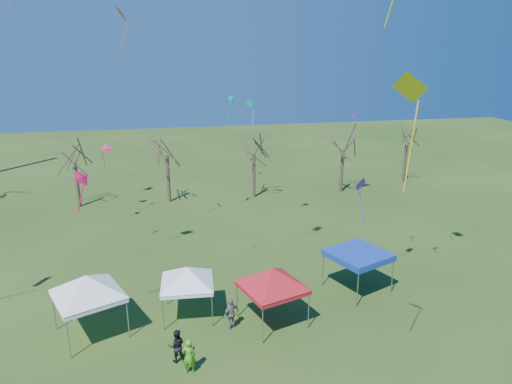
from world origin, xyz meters
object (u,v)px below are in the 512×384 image
tree_5 (408,131)px  tent_white_west (86,280)px  person_green (189,356)px  person_dark (177,346)px  tree_1 (73,146)px  tree_4 (344,134)px  tent_red (272,272)px  tree_3 (254,137)px  tent_blue (358,255)px  tent_white_mid (187,270)px  tree_2 (166,138)px  person_grey (231,314)px

tree_5 → tent_white_west: 38.54m
person_green → person_dark: size_ratio=1.04×
tree_1 → tree_4: size_ratio=0.96×
tent_white_west → tent_red: bearing=-5.9°
tent_red → person_green: 6.02m
tree_5 → person_green: size_ratio=4.33×
person_green → tree_3: bearing=-105.8°
person_green → tent_blue: bearing=-150.1°
tree_1 → tent_white_mid: 22.96m
tent_red → person_dark: size_ratio=2.43×
tree_4 → tent_blue: 21.14m
tree_2 → tree_1: bearing=178.2°
tent_red → tree_4: bearing=59.5°
tree_3 → tent_blue: size_ratio=1.93×
tent_white_mid → tree_4: bearing=49.6°
tree_4 → person_grey: (-15.19, -22.09, -5.20)m
tree_2 → tent_red: size_ratio=2.02×
tree_5 → tent_red: bearing=-131.5°
tree_3 → tree_5: bearing=6.5°
tree_3 → person_green: 27.03m
tree_3 → tree_5: tree_3 is taller
tree_3 → tree_4: 9.32m
tent_white_mid → tent_blue: (10.36, 0.75, -0.47)m
tent_blue → person_green: (-10.65, -5.56, -1.43)m
tree_1 → tent_red: 26.36m
tree_5 → tree_3: bearing=-173.5°
tent_blue → person_grey: (-8.22, -2.49, -1.43)m
tent_white_west → tent_white_mid: size_ratio=1.06×
person_grey → person_green: (-2.43, -3.06, 0.00)m
person_dark → tree_4: bearing=-126.4°
tent_blue → person_dark: bearing=-157.5°
tree_3 → tent_red: tree_3 is taller
tent_blue → person_dark: size_ratio=2.47×
tree_3 → tent_red: bearing=-99.3°
tree_3 → tree_2: bearing=177.7°
tree_4 → tent_white_mid: size_ratio=2.04×
person_green → person_dark: (-0.50, 0.93, -0.03)m
tree_2 → tent_white_west: tree_2 is taller
tent_white_mid → tent_red: tent_red is taller
tree_1 → tree_2: size_ratio=0.92×
tree_4 → person_grey: size_ratio=4.57×
tree_3 → tree_5: 17.81m
tree_2 → person_dark: tree_2 is taller
tree_5 → person_grey: (-23.56, -24.15, -4.87)m
tree_5 → person_grey: tree_5 is taller
tree_5 → person_dark: 37.64m
tent_white_mid → tree_5: bearing=41.1°
person_dark → tree_2: bearing=-90.6°
person_green → person_dark: 1.06m
tree_1 → tent_white_west: tree_1 is taller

